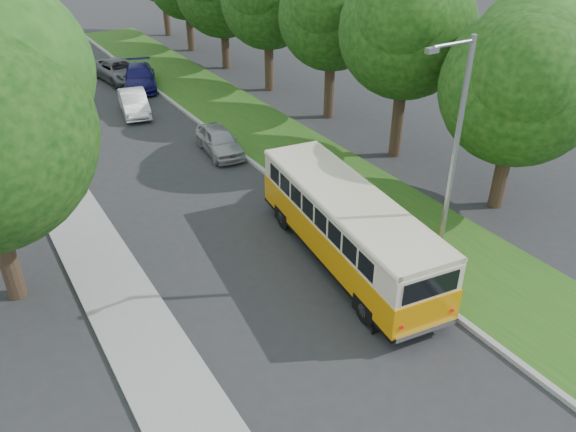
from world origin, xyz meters
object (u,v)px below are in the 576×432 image
car_grey (120,71)px  car_blue (140,77)px  car_white (134,103)px  car_silver (219,141)px  lamppost_far (17,66)px  lamppost_near (451,163)px  vintage_bus (347,229)px

car_grey → car_blue: bearing=-80.7°
car_white → car_silver: bearing=-66.3°
lamppost_far → car_grey: 11.88m
car_grey → lamppost_far: bearing=-135.7°
lamppost_near → vintage_bus: 4.27m
car_silver → car_blue: car_blue is taller
lamppost_near → vintage_bus: bearing=124.2°
lamppost_far → car_blue: lamppost_far is taller
car_silver → car_grey: car_grey is taller
car_silver → lamppost_near: bearing=-78.3°
vintage_bus → car_grey: 24.94m
lamppost_near → car_grey: lamppost_near is taller
vintage_bus → car_blue: 22.79m
lamppost_near → car_grey: size_ratio=1.59×
car_silver → car_grey: (-0.51, 14.24, 0.06)m
car_white → car_blue: size_ratio=0.83×
car_grey → lamppost_near: bearing=-93.6°
car_silver → lamppost_far: bearing=150.8°
car_blue → lamppost_near: bearing=-70.4°
car_white → vintage_bus: bearing=-75.0°
car_blue → car_grey: (-0.65, 2.15, -0.00)m
lamppost_near → car_silver: bearing=95.8°
lamppost_near → car_blue: lamppost_near is taller
lamppost_near → vintage_bus: lamppost_near is taller
vintage_bus → car_grey: size_ratio=1.81×
car_white → lamppost_far: bearing=-148.1°
lamppost_far → car_white: bearing=21.2°
car_silver → car_blue: (0.14, 12.09, 0.06)m
vintage_bus → car_grey: (-0.15, 24.93, -0.65)m
lamppost_far → car_white: (5.81, 2.25, -3.46)m
vintage_bus → car_grey: vintage_bus is taller
vintage_bus → car_white: (-1.39, 18.25, -0.70)m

